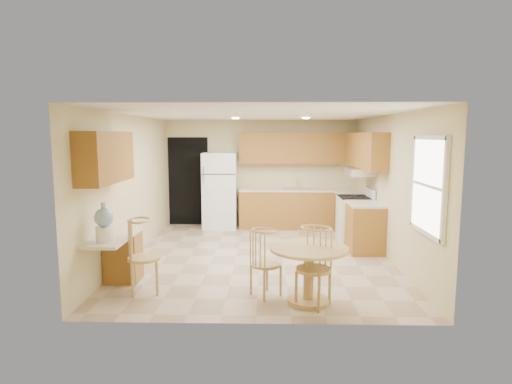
{
  "coord_description": "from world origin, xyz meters",
  "views": [
    {
      "loc": [
        0.11,
        -7.41,
        2.15
      ],
      "look_at": [
        -0.07,
        0.3,
        1.12
      ],
      "focal_mm": 30.0,
      "sensor_mm": 36.0,
      "label": 1
    }
  ],
  "objects_px": {
    "stove": "(355,218)",
    "chair_table_a": "(266,258)",
    "dining_table": "(309,267)",
    "chair_table_b": "(314,261)",
    "chair_desk": "(142,250)",
    "water_crock": "(104,224)",
    "refrigerator": "(220,190)"
  },
  "relations": [
    {
      "from": "chair_table_b",
      "to": "chair_desk",
      "type": "relative_size",
      "value": 0.98
    },
    {
      "from": "refrigerator",
      "to": "chair_table_b",
      "type": "xyz_separation_m",
      "value": [
        1.66,
        -4.7,
        -0.27
      ]
    },
    {
      "from": "refrigerator",
      "to": "stove",
      "type": "xyz_separation_m",
      "value": [
        2.88,
        -1.22,
        -0.41
      ]
    },
    {
      "from": "chair_desk",
      "to": "dining_table",
      "type": "bearing_deg",
      "value": 68.52
    },
    {
      "from": "dining_table",
      "to": "water_crock",
      "type": "xyz_separation_m",
      "value": [
        -2.66,
        0.12,
        0.52
      ]
    },
    {
      "from": "stove",
      "to": "chair_desk",
      "type": "bearing_deg",
      "value": -138.66
    },
    {
      "from": "chair_table_a",
      "to": "water_crock",
      "type": "relative_size",
      "value": 1.77
    },
    {
      "from": "refrigerator",
      "to": "stove",
      "type": "distance_m",
      "value": 3.15
    },
    {
      "from": "chair_desk",
      "to": "water_crock",
      "type": "height_order",
      "value": "water_crock"
    },
    {
      "from": "dining_table",
      "to": "chair_desk",
      "type": "relative_size",
      "value": 0.99
    },
    {
      "from": "refrigerator",
      "to": "chair_table_b",
      "type": "height_order",
      "value": "refrigerator"
    },
    {
      "from": "chair_table_a",
      "to": "chair_desk",
      "type": "distance_m",
      "value": 1.66
    },
    {
      "from": "water_crock",
      "to": "chair_table_a",
      "type": "bearing_deg",
      "value": 1.09
    },
    {
      "from": "refrigerator",
      "to": "chair_table_b",
      "type": "distance_m",
      "value": 4.99
    },
    {
      "from": "chair_table_a",
      "to": "chair_desk",
      "type": "bearing_deg",
      "value": -132.23
    },
    {
      "from": "stove",
      "to": "chair_table_a",
      "type": "xyz_separation_m",
      "value": [
        -1.81,
        -3.13,
        0.08
      ]
    },
    {
      "from": "dining_table",
      "to": "chair_desk",
      "type": "bearing_deg",
      "value": 173.85
    },
    {
      "from": "chair_desk",
      "to": "chair_table_a",
      "type": "bearing_deg",
      "value": 72.1
    },
    {
      "from": "stove",
      "to": "chair_table_b",
      "type": "bearing_deg",
      "value": -109.25
    },
    {
      "from": "chair_table_a",
      "to": "chair_desk",
      "type": "xyz_separation_m",
      "value": [
        -1.66,
        0.07,
        0.07
      ]
    },
    {
      "from": "stove",
      "to": "chair_table_b",
      "type": "height_order",
      "value": "stove"
    },
    {
      "from": "chair_table_b",
      "to": "chair_desk",
      "type": "height_order",
      "value": "chair_desk"
    },
    {
      "from": "chair_table_a",
      "to": "chair_table_b",
      "type": "height_order",
      "value": "chair_table_b"
    },
    {
      "from": "dining_table",
      "to": "chair_table_a",
      "type": "relative_size",
      "value": 1.11
    },
    {
      "from": "refrigerator",
      "to": "stove",
      "type": "height_order",
      "value": "refrigerator"
    },
    {
      "from": "dining_table",
      "to": "chair_table_b",
      "type": "relative_size",
      "value": 1.0
    },
    {
      "from": "stove",
      "to": "dining_table",
      "type": "relative_size",
      "value": 1.09
    },
    {
      "from": "stove",
      "to": "chair_table_a",
      "type": "bearing_deg",
      "value": -120.08
    },
    {
      "from": "dining_table",
      "to": "water_crock",
      "type": "height_order",
      "value": "water_crock"
    },
    {
      "from": "dining_table",
      "to": "chair_desk",
      "type": "height_order",
      "value": "chair_desk"
    },
    {
      "from": "chair_table_a",
      "to": "water_crock",
      "type": "distance_m",
      "value": 2.16
    },
    {
      "from": "stove",
      "to": "chair_desk",
      "type": "relative_size",
      "value": 1.08
    }
  ]
}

